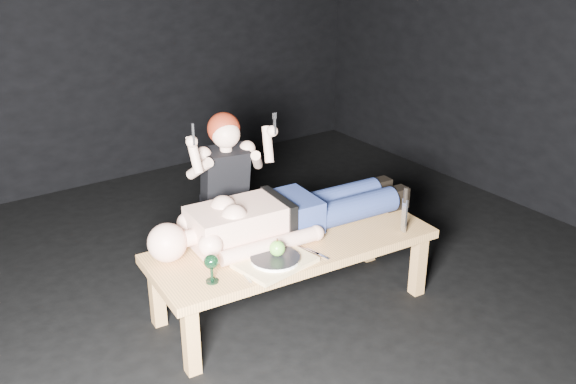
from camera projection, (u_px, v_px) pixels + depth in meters
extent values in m
plane|color=black|center=(270.00, 302.00, 3.98)|extent=(5.00, 5.00, 0.00)
plane|color=black|center=(100.00, 8.00, 5.27)|extent=(5.00, 0.00, 5.00)
cube|color=#CB8F49|center=(293.00, 276.00, 3.83)|extent=(1.73, 0.76, 0.45)
cube|color=tan|center=(275.00, 262.00, 3.49)|extent=(0.44, 0.35, 0.02)
cylinder|color=white|center=(275.00, 259.00, 3.48)|extent=(0.31, 0.31, 0.02)
sphere|color=green|center=(277.00, 248.00, 3.48)|extent=(0.09, 0.09, 0.09)
cube|color=#B2B2B7|center=(245.00, 275.00, 3.39)|extent=(0.05, 0.18, 0.01)
cube|color=#B2B2B7|center=(318.00, 254.00, 3.60)|extent=(0.04, 0.18, 0.01)
cube|color=#B2B2B7|center=(306.00, 250.00, 3.65)|extent=(0.07, 0.18, 0.01)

